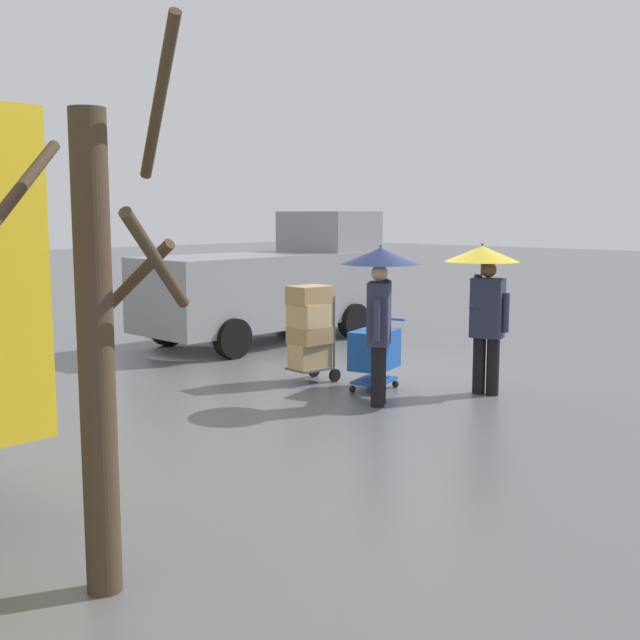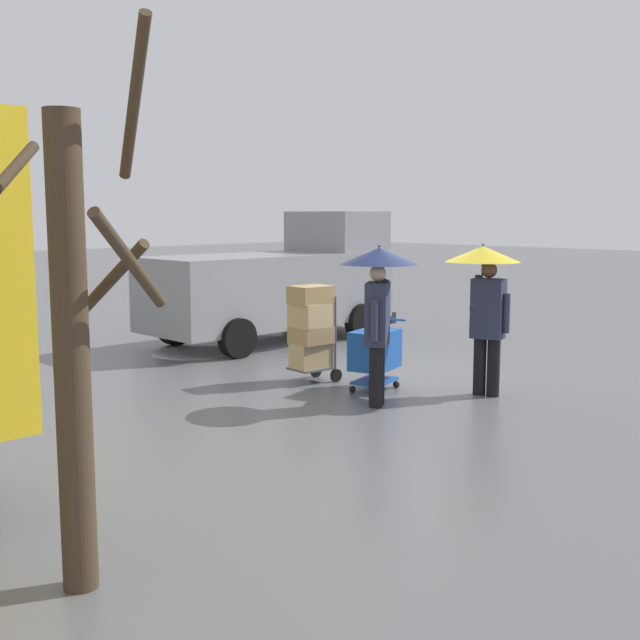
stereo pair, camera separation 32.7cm
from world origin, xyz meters
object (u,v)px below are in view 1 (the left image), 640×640
Objects in this scene: pedestrian_pink_side at (380,287)px; pedestrian_black_side at (484,283)px; bare_tree_near at (100,338)px; hand_dolly_boxes at (310,327)px; cargo_van_parked_right at (273,282)px; shopping_cart_vendor at (375,351)px.

pedestrian_pink_side is 1.63m from pedestrian_black_side.
hand_dolly_boxes is at bearing -57.83° from bare_tree_near.
bare_tree_near reaches higher than cargo_van_parked_right.
bare_tree_near is at bearing 110.24° from pedestrian_pink_side.
shopping_cart_vendor is 0.49× the size of pedestrian_black_side.
shopping_cart_vendor is 1.34m from pedestrian_pink_side.
cargo_van_parked_right reaches higher than pedestrian_black_side.
bare_tree_near is (-3.66, 5.81, 0.90)m from hand_dolly_boxes.
cargo_van_parked_right reaches higher than shopping_cart_vendor.
pedestrian_pink_side is at bearing 167.01° from hand_dolly_boxes.
pedestrian_pink_side is at bearing 150.90° from cargo_van_parked_right.
bare_tree_near is at bearing 113.18° from shopping_cart_vendor.
pedestrian_black_side is at bearing 167.13° from cargo_van_parked_right.
pedestrian_pink_side is (-4.99, 2.78, 0.41)m from cargo_van_parked_right.
pedestrian_pink_side is at bearing 133.23° from shopping_cart_vendor.
bare_tree_near is (-2.00, 5.43, 0.16)m from pedestrian_pink_side.
hand_dolly_boxes is at bearing 25.08° from pedestrian_black_side.
shopping_cart_vendor is at bearing 153.98° from cargo_van_parked_right.
bare_tree_near is at bearing 100.75° from pedestrian_black_side.
pedestrian_pink_side is (-0.59, 0.63, 1.02)m from shopping_cart_vendor.
cargo_van_parked_right is 5.15× the size of shopping_cart_vendor.
cargo_van_parked_right is 1.42× the size of bare_tree_near.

